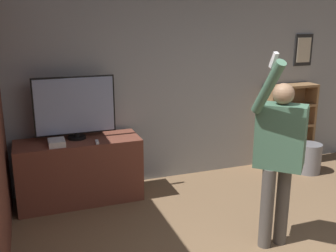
{
  "coord_description": "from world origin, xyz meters",
  "views": [
    {
      "loc": [
        -1.98,
        -2.01,
        2.21
      ],
      "look_at": [
        -0.62,
        1.72,
        1.12
      ],
      "focal_mm": 42.0,
      "sensor_mm": 36.0,
      "label": 1
    }
  ],
  "objects": [
    {
      "name": "bookshelf",
      "position": [
        1.65,
        2.8,
        0.65
      ],
      "size": [
        0.81,
        0.28,
        1.26
      ],
      "color": "#997047",
      "rests_on": "ground_plane"
    },
    {
      "name": "wall_back",
      "position": [
        0.01,
        2.98,
        1.35
      ],
      "size": [
        6.54,
        0.09,
        2.7
      ],
      "color": "#9EA3A8",
      "rests_on": "ground_plane"
    },
    {
      "name": "television",
      "position": [
        -1.46,
        2.68,
        1.18
      ],
      "size": [
        0.96,
        0.22,
        0.76
      ],
      "color": "black",
      "rests_on": "tv_ledge"
    },
    {
      "name": "game_console",
      "position": [
        -1.71,
        2.48,
        0.82
      ],
      "size": [
        0.19,
        0.24,
        0.07
      ],
      "color": "white",
      "rests_on": "tv_ledge"
    },
    {
      "name": "tv_ledge",
      "position": [
        -1.46,
        2.61,
        0.4
      ],
      "size": [
        1.49,
        0.55,
        0.79
      ],
      "color": "brown",
      "rests_on": "ground_plane"
    },
    {
      "name": "waste_bin",
      "position": [
        1.84,
        2.39,
        0.22
      ],
      "size": [
        0.34,
        0.34,
        0.44
      ],
      "color": "gray",
      "rests_on": "ground_plane"
    },
    {
      "name": "person",
      "position": [
        0.21,
        0.93,
        1.0
      ],
      "size": [
        0.59,
        0.55,
        1.95
      ],
      "rotation": [
        0.0,
        0.0,
        -0.76
      ],
      "color": "#56514C",
      "rests_on": "ground_plane"
    },
    {
      "name": "remote_loose",
      "position": [
        -1.25,
        2.42,
        0.8
      ],
      "size": [
        0.05,
        0.14,
        0.02
      ],
      "color": "white",
      "rests_on": "tv_ledge"
    }
  ]
}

